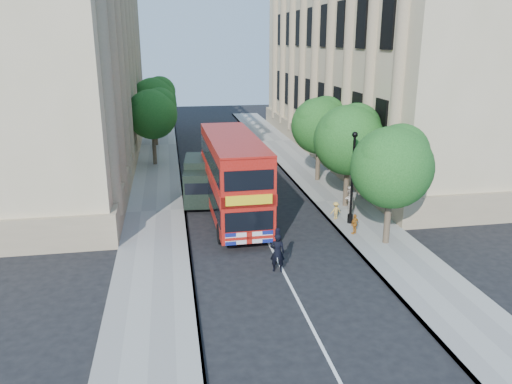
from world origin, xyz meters
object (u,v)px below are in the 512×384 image
double_decker_bus (233,175)px  police_constable (277,252)px  lamp_post (352,182)px  woman_pedestrian (349,198)px  box_van (201,182)px

double_decker_bus → police_constable: 7.48m
police_constable → lamp_post: bearing=-123.3°
lamp_post → woman_pedestrian: (0.69, 2.16, -1.66)m
lamp_post → woman_pedestrian: size_ratio=3.52×
double_decker_bus → police_constable: (1.01, -7.21, -1.69)m
lamp_post → double_decker_bus: lamp_post is taller
lamp_post → woman_pedestrian: 2.81m
double_decker_bus → police_constable: double_decker_bus is taller
box_van → double_decker_bus: bearing=-58.5°
police_constable → woman_pedestrian: (5.95, 7.16, -0.05)m
police_constable → woman_pedestrian: size_ratio=1.23×
lamp_post → police_constable: size_ratio=2.86×
box_van → woman_pedestrian: (8.60, -3.38, -0.50)m
lamp_post → double_decker_bus: bearing=160.6°
lamp_post → police_constable: lamp_post is taller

